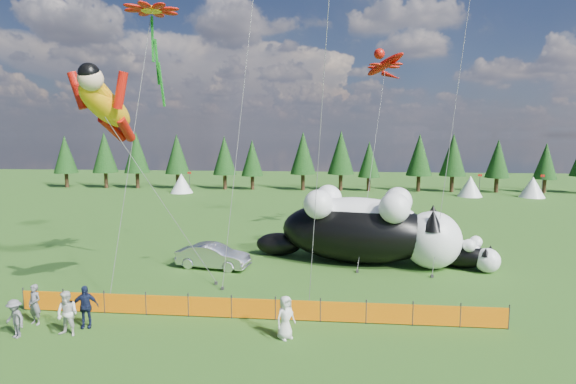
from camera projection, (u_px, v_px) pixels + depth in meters
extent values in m
plane|color=#14390A|center=(264.00, 296.00, 23.15)|extent=(160.00, 160.00, 0.00)
cylinder|color=#262626|center=(24.00, 299.00, 21.18)|extent=(0.06, 0.06, 1.10)
cylinder|color=#262626|center=(64.00, 300.00, 20.99)|extent=(0.06, 0.06, 1.10)
cylinder|color=#262626|center=(104.00, 302.00, 20.79)|extent=(0.06, 0.06, 1.10)
cylinder|color=#262626|center=(146.00, 303.00, 20.60)|extent=(0.06, 0.06, 1.10)
cylinder|color=#262626|center=(188.00, 305.00, 20.41)|extent=(0.06, 0.06, 1.10)
cylinder|color=#262626|center=(231.00, 307.00, 20.21)|extent=(0.06, 0.06, 1.10)
cylinder|color=#262626|center=(275.00, 308.00, 20.02)|extent=(0.06, 0.06, 1.10)
cylinder|color=#262626|center=(320.00, 310.00, 19.82)|extent=(0.06, 0.06, 1.10)
cylinder|color=#262626|center=(366.00, 312.00, 19.63)|extent=(0.06, 0.06, 1.10)
cylinder|color=#262626|center=(413.00, 313.00, 19.44)|extent=(0.06, 0.06, 1.10)
cylinder|color=#262626|center=(460.00, 315.00, 19.24)|extent=(0.06, 0.06, 1.10)
cylinder|color=#262626|center=(509.00, 317.00, 19.05)|extent=(0.06, 0.06, 1.10)
cube|color=orange|center=(44.00, 301.00, 21.09)|extent=(2.00, 0.04, 0.90)
cube|color=orange|center=(84.00, 302.00, 20.90)|extent=(2.00, 0.04, 0.90)
cube|color=orange|center=(125.00, 304.00, 20.70)|extent=(2.00, 0.04, 0.90)
cube|color=orange|center=(167.00, 305.00, 20.51)|extent=(2.00, 0.04, 0.90)
cube|color=orange|center=(210.00, 307.00, 20.31)|extent=(2.00, 0.04, 0.90)
cube|color=orange|center=(253.00, 308.00, 20.12)|extent=(2.00, 0.04, 0.90)
cube|color=orange|center=(298.00, 310.00, 19.93)|extent=(2.00, 0.04, 0.90)
cube|color=orange|center=(343.00, 312.00, 19.73)|extent=(2.00, 0.04, 0.90)
cube|color=orange|center=(389.00, 314.00, 19.54)|extent=(2.00, 0.04, 0.90)
cube|color=orange|center=(436.00, 315.00, 19.35)|extent=(2.00, 0.04, 0.90)
cube|color=orange|center=(484.00, 317.00, 19.15)|extent=(2.00, 0.04, 0.90)
ellipsoid|color=black|center=(357.00, 232.00, 29.14)|extent=(10.78, 6.65, 4.01)
ellipsoid|color=white|center=(357.00, 216.00, 29.01)|extent=(8.10, 4.84, 2.45)
sphere|color=white|center=(432.00, 240.00, 27.77)|extent=(3.57, 3.57, 3.57)
sphere|color=#E35859|center=(458.00, 242.00, 27.32)|extent=(0.50, 0.50, 0.50)
ellipsoid|color=black|center=(279.00, 244.00, 30.89)|extent=(3.37, 2.17, 1.56)
cone|color=black|center=(433.00, 220.00, 26.58)|extent=(1.25, 1.25, 1.25)
cone|color=black|center=(433.00, 214.00, 28.60)|extent=(1.25, 1.25, 1.25)
sphere|color=white|center=(398.00, 201.00, 29.54)|extent=(1.87, 1.87, 1.87)
sphere|color=white|center=(394.00, 208.00, 26.80)|extent=(1.87, 1.87, 1.87)
sphere|color=white|center=(328.00, 198.00, 30.94)|extent=(1.87, 1.87, 1.87)
sphere|color=white|center=(318.00, 204.00, 28.20)|extent=(1.87, 1.87, 1.87)
ellipsoid|color=black|center=(455.00, 253.00, 28.24)|extent=(4.53, 3.99, 1.67)
ellipsoid|color=white|center=(456.00, 247.00, 28.18)|extent=(3.38, 2.95, 1.02)
sphere|color=white|center=(488.00, 260.00, 26.99)|extent=(1.48, 1.48, 1.48)
sphere|color=#E35859|center=(499.00, 262.00, 26.58)|extent=(0.21, 0.21, 0.21)
ellipsoid|color=black|center=(421.00, 255.00, 29.74)|extent=(1.43, 1.28, 0.65)
cone|color=black|center=(486.00, 252.00, 26.58)|extent=(0.52, 0.52, 0.52)
cone|color=black|center=(490.00, 249.00, 27.25)|extent=(0.52, 0.52, 0.52)
sphere|color=white|center=(476.00, 242.00, 27.93)|extent=(0.78, 0.78, 0.78)
sphere|color=white|center=(469.00, 246.00, 27.03)|extent=(0.78, 0.78, 0.78)
sphere|color=white|center=(445.00, 237.00, 29.19)|extent=(0.78, 0.78, 0.78)
sphere|color=white|center=(438.00, 241.00, 28.28)|extent=(0.78, 0.78, 0.78)
imported|color=silver|center=(213.00, 256.00, 27.92)|extent=(4.77, 2.36, 1.50)
imported|color=slate|center=(35.00, 304.00, 19.56)|extent=(0.75, 0.61, 1.78)
imported|color=silver|center=(67.00, 314.00, 18.41)|extent=(0.98, 0.66, 1.88)
imported|color=#141B38|center=(85.00, 307.00, 19.22)|extent=(1.20, 0.84, 1.86)
imported|color=slate|center=(15.00, 319.00, 18.26)|extent=(1.16, 0.89, 1.60)
imported|color=silver|center=(285.00, 318.00, 18.15)|extent=(1.02, 1.01, 1.79)
cylinder|color=#595959|center=(165.00, 201.00, 23.04)|extent=(0.03, 0.03, 10.81)
cube|color=#262626|center=(216.00, 283.00, 24.88)|extent=(0.15, 0.15, 0.16)
cylinder|color=#595959|center=(373.00, 154.00, 31.12)|extent=(0.03, 0.03, 17.23)
cube|color=#262626|center=(357.00, 271.00, 27.02)|extent=(0.15, 0.15, 0.16)
cylinder|color=#595959|center=(131.00, 148.00, 23.33)|extent=(0.03, 0.03, 15.29)
cube|color=#262626|center=(110.00, 299.00, 22.50)|extent=(0.15, 0.15, 0.16)
cube|color=#167D1D|center=(153.00, 62.00, 24.51)|extent=(0.22, 0.22, 4.81)
cylinder|color=#595959|center=(240.00, 126.00, 25.44)|extent=(0.03, 0.03, 18.01)
cube|color=#262626|center=(222.00, 288.00, 24.01)|extent=(0.15, 0.15, 0.16)
cylinder|color=#595959|center=(456.00, 101.00, 27.96)|extent=(0.03, 0.03, 21.73)
cube|color=#262626|center=(432.00, 276.00, 26.09)|extent=(0.15, 0.15, 0.16)
cylinder|color=#595959|center=(320.00, 131.00, 19.95)|extent=(0.03, 0.03, 16.56)
cube|color=#262626|center=(309.00, 309.00, 21.18)|extent=(0.15, 0.15, 0.16)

